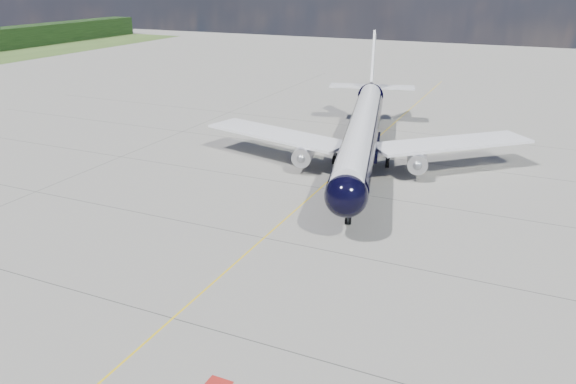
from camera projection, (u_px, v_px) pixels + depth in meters
ground at (335, 175)px, 71.19m from camera, size 320.00×320.00×0.00m
taxiway_centerline at (321, 188)px, 66.94m from camera, size 0.16×160.00×0.01m
main_airliner at (362, 130)px, 73.43m from camera, size 42.87×53.01×15.51m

